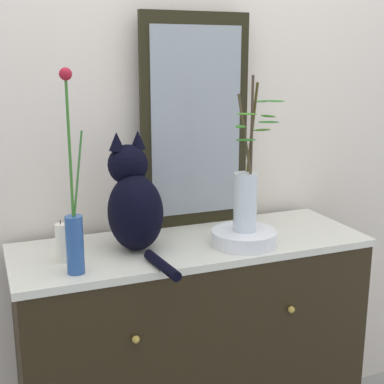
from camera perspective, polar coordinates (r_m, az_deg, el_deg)
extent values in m
cube|color=beige|center=(2.10, -2.99, 6.85)|extent=(4.40, 0.08, 2.60)
cube|color=black|center=(2.12, 0.00, -17.55)|extent=(1.22, 0.43, 0.91)
cube|color=beige|center=(1.91, 0.00, -5.60)|extent=(1.24, 0.44, 0.02)
sphere|color=#B79338|center=(1.72, -5.91, -15.13)|extent=(0.02, 0.02, 0.02)
sphere|color=#B79338|center=(1.92, 10.37, -12.03)|extent=(0.02, 0.02, 0.02)
cube|color=black|center=(2.04, 0.32, 7.34)|extent=(0.42, 0.03, 0.79)
cube|color=gray|center=(2.02, 0.48, 7.30)|extent=(0.35, 0.01, 0.69)
ellipsoid|color=black|center=(1.81, -5.95, -2.17)|extent=(0.20, 0.23, 0.26)
sphere|color=black|center=(1.83, -6.73, 2.86)|extent=(0.14, 0.14, 0.14)
cone|color=black|center=(1.80, -7.93, 5.30)|extent=(0.05, 0.05, 0.06)
cone|color=black|center=(1.83, -5.71, 5.49)|extent=(0.05, 0.05, 0.06)
cylinder|color=black|center=(1.66, -3.17, -7.65)|extent=(0.05, 0.21, 0.03)
cylinder|color=#294F8D|center=(1.65, -12.19, -5.45)|extent=(0.05, 0.05, 0.18)
cylinder|color=#356F24|center=(1.58, -12.71, 4.27)|extent=(0.01, 0.01, 0.39)
sphere|color=maroon|center=(1.56, -13.13, 11.96)|extent=(0.04, 0.04, 0.04)
cylinder|color=#326C2A|center=(1.60, -11.87, 1.88)|extent=(0.04, 0.01, 0.25)
cylinder|color=white|center=(1.89, 5.50, -4.75)|extent=(0.23, 0.23, 0.05)
cylinder|color=silver|center=(1.85, 5.59, -1.06)|extent=(0.08, 0.08, 0.20)
cylinder|color=#4A401A|center=(1.82, 6.21, 5.45)|extent=(0.01, 0.08, 0.38)
ellipsoid|color=#3A711A|center=(1.85, 7.35, 6.48)|extent=(0.07, 0.04, 0.01)
ellipsoid|color=#2F6F1C|center=(1.83, 7.98, 7.89)|extent=(0.04, 0.07, 0.01)
ellipsoid|color=#366D29|center=(1.84, 7.33, 9.43)|extent=(0.07, 0.08, 0.01)
cylinder|color=#463A24|center=(1.80, 5.73, 4.77)|extent=(0.06, 0.04, 0.34)
ellipsoid|color=#2D6F22|center=(1.77, 5.66, 5.46)|extent=(0.07, 0.05, 0.01)
ellipsoid|color=#2D6F1E|center=(1.76, 5.11, 6.86)|extent=(0.06, 0.08, 0.01)
ellipsoid|color=#39751F|center=(1.72, 5.75, 8.15)|extent=(0.08, 0.07, 0.01)
cylinder|color=#49372A|center=(1.81, 6.27, 5.82)|extent=(0.05, 0.09, 0.40)
ellipsoid|color=#2F742C|center=(1.80, 8.03, 7.28)|extent=(0.08, 0.06, 0.01)
ellipsoid|color=#2D7724|center=(1.80, 8.62, 9.43)|extent=(0.08, 0.07, 0.01)
cylinder|color=silver|center=(1.76, -13.51, -5.24)|extent=(0.04, 0.04, 0.12)
cylinder|color=black|center=(1.74, -13.64, -3.11)|extent=(0.00, 0.00, 0.01)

